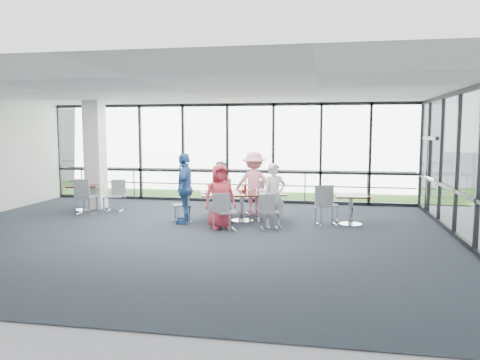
% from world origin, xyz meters
% --- Properties ---
extents(floor, '(12.00, 10.00, 0.02)m').
position_xyz_m(floor, '(0.00, 0.00, -0.01)').
color(floor, '#20262F').
rests_on(floor, ground).
extents(ceiling, '(12.00, 10.00, 0.04)m').
position_xyz_m(ceiling, '(0.00, 0.00, 3.20)').
color(ceiling, white).
rests_on(ceiling, ground).
extents(wall_front, '(12.00, 0.10, 3.20)m').
position_xyz_m(wall_front, '(0.00, -5.00, 1.60)').
color(wall_front, silver).
rests_on(wall_front, ground).
extents(curtain_wall_back, '(12.00, 0.10, 3.20)m').
position_xyz_m(curtain_wall_back, '(0.00, 5.00, 1.60)').
color(curtain_wall_back, white).
rests_on(curtain_wall_back, ground).
extents(curtain_wall_right, '(0.10, 10.00, 3.20)m').
position_xyz_m(curtain_wall_right, '(6.00, 0.00, 1.60)').
color(curtain_wall_right, white).
rests_on(curtain_wall_right, ground).
extents(exit_door, '(0.12, 1.60, 2.10)m').
position_xyz_m(exit_door, '(6.00, 3.75, 1.05)').
color(exit_door, black).
rests_on(exit_door, ground).
extents(structural_column, '(0.50, 0.50, 3.20)m').
position_xyz_m(structural_column, '(-3.60, 3.00, 1.60)').
color(structural_column, white).
rests_on(structural_column, ground).
extents(apron, '(80.00, 70.00, 0.02)m').
position_xyz_m(apron, '(0.00, 10.00, -0.02)').
color(apron, gray).
rests_on(apron, ground).
extents(grass_strip, '(80.00, 5.00, 0.01)m').
position_xyz_m(grass_strip, '(0.00, 8.00, 0.01)').
color(grass_strip, '#2E611F').
rests_on(grass_strip, ground).
extents(hangar_main, '(24.00, 10.00, 6.00)m').
position_xyz_m(hangar_main, '(4.00, 32.00, 3.00)').
color(hangar_main, '#BBBEC1').
rests_on(hangar_main, ground).
extents(hangar_aux, '(10.00, 6.00, 4.00)m').
position_xyz_m(hangar_aux, '(-18.00, 28.00, 2.00)').
color(hangar_aux, '#BBBEC1').
rests_on(hangar_aux, ground).
extents(guard_rail, '(12.00, 0.06, 0.06)m').
position_xyz_m(guard_rail, '(0.00, 5.60, 0.50)').
color(guard_rail, '#2D2D33').
rests_on(guard_rail, ground).
extents(main_table, '(2.36, 1.71, 0.75)m').
position_xyz_m(main_table, '(1.07, 1.77, 0.64)').
color(main_table, black).
rests_on(main_table, ground).
extents(side_table_left, '(1.07, 1.07, 0.75)m').
position_xyz_m(side_table_left, '(-3.75, 2.56, 0.63)').
color(side_table_left, black).
rests_on(side_table_left, ground).
extents(side_table_right, '(0.89, 0.89, 0.75)m').
position_xyz_m(side_table_right, '(3.79, 1.80, 0.62)').
color(side_table_right, black).
rests_on(side_table_right, ground).
extents(diner_near_left, '(0.89, 0.78, 1.54)m').
position_xyz_m(diner_near_left, '(0.70, 0.81, 0.77)').
color(diner_near_left, '#CD3142').
rests_on(diner_near_left, ground).
extents(diner_near_right, '(0.69, 0.63, 1.55)m').
position_xyz_m(diner_near_right, '(1.97, 1.16, 0.78)').
color(diner_near_right, silver).
rests_on(diner_near_right, ground).
extents(diner_far_left, '(0.76, 0.50, 1.49)m').
position_xyz_m(diner_far_left, '(0.30, 2.52, 0.75)').
color(diner_far_left, gray).
rests_on(diner_far_left, ground).
extents(diner_far_right, '(1.17, 0.68, 1.74)m').
position_xyz_m(diner_far_right, '(1.23, 2.71, 0.87)').
color(diner_far_right, pink).
rests_on(diner_far_right, ground).
extents(diner_end, '(0.64, 1.08, 1.77)m').
position_xyz_m(diner_end, '(-0.31, 1.30, 0.89)').
color(diner_end, '#2F60A2').
rests_on(diner_end, ground).
extents(chair_main_nl, '(0.57, 0.57, 0.87)m').
position_xyz_m(chair_main_nl, '(0.91, 0.60, 0.44)').
color(chair_main_nl, gray).
rests_on(chair_main_nl, ground).
extents(chair_main_nr, '(0.50, 0.50, 0.84)m').
position_xyz_m(chair_main_nr, '(1.89, 0.90, 0.42)').
color(chair_main_nr, gray).
rests_on(chair_main_nr, ground).
extents(chair_main_fl, '(0.56, 0.56, 0.95)m').
position_xyz_m(chair_main_fl, '(0.30, 2.57, 0.48)').
color(chair_main_fl, gray).
rests_on(chair_main_fl, ground).
extents(chair_main_fr, '(0.58, 0.58, 0.89)m').
position_xyz_m(chair_main_fr, '(1.18, 2.96, 0.44)').
color(chair_main_fr, gray).
rests_on(chair_main_fr, ground).
extents(chair_main_end, '(0.58, 0.58, 0.87)m').
position_xyz_m(chair_main_end, '(-0.43, 1.40, 0.44)').
color(chair_main_end, gray).
rests_on(chair_main_end, ground).
extents(chair_spare_la, '(0.48, 0.48, 0.98)m').
position_xyz_m(chair_spare_la, '(-3.38, 1.98, 0.49)').
color(chair_spare_la, gray).
rests_on(chair_spare_la, ground).
extents(chair_spare_lb, '(0.51, 0.51, 0.88)m').
position_xyz_m(chair_spare_lb, '(-2.81, 2.56, 0.44)').
color(chair_spare_lb, gray).
rests_on(chair_spare_lb, ground).
extents(chair_spare_r, '(0.60, 0.60, 0.98)m').
position_xyz_m(chair_spare_r, '(3.20, 1.70, 0.49)').
color(chair_spare_r, gray).
rests_on(chair_spare_r, ground).
extents(plate_nl, '(0.26, 0.26, 0.01)m').
position_xyz_m(plate_nl, '(0.65, 1.22, 0.76)').
color(plate_nl, white).
rests_on(plate_nl, main_table).
extents(plate_nr, '(0.25, 0.25, 0.01)m').
position_xyz_m(plate_nr, '(1.74, 1.57, 0.76)').
color(plate_nr, white).
rests_on(plate_nr, main_table).
extents(plate_fl, '(0.24, 0.24, 0.01)m').
position_xyz_m(plate_fl, '(0.46, 2.03, 0.76)').
color(plate_fl, white).
rests_on(plate_fl, main_table).
extents(plate_fr, '(0.27, 0.27, 0.01)m').
position_xyz_m(plate_fr, '(1.51, 2.24, 0.76)').
color(plate_fr, white).
rests_on(plate_fr, main_table).
extents(plate_end, '(0.27, 0.27, 0.01)m').
position_xyz_m(plate_end, '(0.18, 1.53, 0.76)').
color(plate_end, white).
rests_on(plate_end, main_table).
extents(tumbler_a, '(0.07, 0.07, 0.14)m').
position_xyz_m(tumbler_a, '(0.83, 1.45, 0.82)').
color(tumbler_a, white).
rests_on(tumbler_a, main_table).
extents(tumbler_b, '(0.07, 0.07, 0.13)m').
position_xyz_m(tumbler_b, '(1.47, 1.68, 0.82)').
color(tumbler_b, white).
rests_on(tumbler_b, main_table).
extents(tumbler_c, '(0.08, 0.08, 0.15)m').
position_xyz_m(tumbler_c, '(1.05, 1.98, 0.83)').
color(tumbler_c, white).
rests_on(tumbler_c, main_table).
extents(tumbler_d, '(0.07, 0.07, 0.14)m').
position_xyz_m(tumbler_d, '(0.48, 1.37, 0.82)').
color(tumbler_d, white).
rests_on(tumbler_d, main_table).
extents(menu_a, '(0.33, 0.28, 0.00)m').
position_xyz_m(menu_a, '(1.09, 1.26, 0.75)').
color(menu_a, silver).
rests_on(menu_a, main_table).
extents(menu_b, '(0.38, 0.32, 0.00)m').
position_xyz_m(menu_b, '(2.06, 1.77, 0.75)').
color(menu_b, silver).
rests_on(menu_b, main_table).
extents(menu_c, '(0.37, 0.36, 0.00)m').
position_xyz_m(menu_c, '(1.08, 2.23, 0.75)').
color(menu_c, silver).
rests_on(menu_c, main_table).
extents(condiment_caddy, '(0.10, 0.07, 0.04)m').
position_xyz_m(condiment_caddy, '(1.09, 1.89, 0.77)').
color(condiment_caddy, black).
rests_on(condiment_caddy, main_table).
extents(ketchup_bottle, '(0.06, 0.06, 0.18)m').
position_xyz_m(ketchup_bottle, '(1.14, 1.81, 0.84)').
color(ketchup_bottle, '#A40703').
rests_on(ketchup_bottle, main_table).
extents(green_bottle, '(0.05, 0.05, 0.20)m').
position_xyz_m(green_bottle, '(1.14, 1.85, 0.85)').
color(green_bottle, '#247533').
rests_on(green_bottle, main_table).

